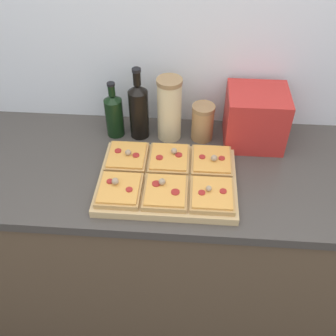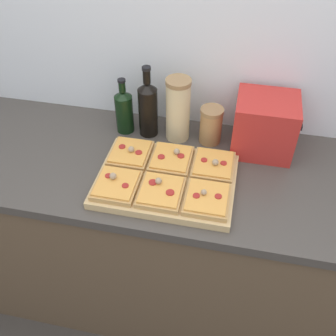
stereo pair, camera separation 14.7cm
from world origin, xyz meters
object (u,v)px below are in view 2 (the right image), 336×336
at_px(wine_bottle, 148,108).
at_px(grain_jar_tall, 178,110).
at_px(olive_oil_bottle, 124,110).
at_px(toaster_oven, 264,125).
at_px(cutting_board, 166,180).
at_px(grain_jar_short, 211,125).

xyz_separation_m(wine_bottle, grain_jar_tall, (0.13, 0.00, 0.01)).
bearing_deg(olive_oil_bottle, toaster_oven, -0.40).
height_order(cutting_board, olive_oil_bottle, olive_oil_bottle).
bearing_deg(wine_bottle, cutting_board, -64.23).
bearing_deg(olive_oil_bottle, cutting_board, -49.83).
height_order(wine_bottle, toaster_oven, wine_bottle).
distance_m(wine_bottle, grain_jar_short, 0.27).
relative_size(grain_jar_tall, grain_jar_short, 1.72).
distance_m(grain_jar_tall, grain_jar_short, 0.15).
relative_size(olive_oil_bottle, toaster_oven, 0.94).
relative_size(olive_oil_bottle, grain_jar_tall, 0.90).
bearing_deg(grain_jar_tall, cutting_board, -87.36).
xyz_separation_m(cutting_board, wine_bottle, (-0.14, 0.29, 0.11)).
bearing_deg(cutting_board, wine_bottle, 115.77).
xyz_separation_m(wine_bottle, grain_jar_short, (0.27, 0.00, -0.05)).
bearing_deg(toaster_oven, cutting_board, -139.74).
height_order(grain_jar_short, toaster_oven, toaster_oven).
bearing_deg(toaster_oven, grain_jar_short, 178.91).
bearing_deg(grain_jar_short, wine_bottle, 180.00).
height_order(grain_jar_tall, grain_jar_short, grain_jar_tall).
relative_size(grain_jar_tall, toaster_oven, 1.05).
bearing_deg(wine_bottle, grain_jar_short, 0.00).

